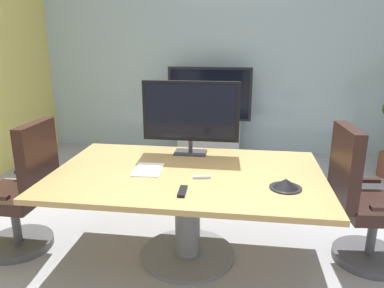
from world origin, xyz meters
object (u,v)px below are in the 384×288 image
wall_display_unit (209,127)px  remote_control (182,191)px  tv_monitor (191,113)px  office_chair_right (363,208)px  conference_phone (286,184)px  conference_table (187,192)px  office_chair_left (23,198)px

wall_display_unit → remote_control: bearing=-87.9°
tv_monitor → remote_control: bearing=-85.4°
office_chair_right → conference_phone: office_chair_right is taller
conference_table → conference_phone: (0.71, -0.22, 0.20)m
wall_display_unit → remote_control: wall_display_unit is taller
conference_table → office_chair_right: bearing=5.6°
tv_monitor → office_chair_left: bearing=-157.4°
conference_table → tv_monitor: tv_monitor is taller
office_chair_left → tv_monitor: tv_monitor is taller
office_chair_left → wall_display_unit: 3.01m
office_chair_right → office_chair_left: bearing=89.8°
wall_display_unit → conference_phone: (0.79, -2.87, 0.32)m
conference_phone → office_chair_right: bearing=28.8°
conference_phone → remote_control: bearing=-166.3°
tv_monitor → wall_display_unit: bearing=91.1°
office_chair_left → conference_phone: 2.08m
wall_display_unit → remote_control: (0.11, -3.04, 0.29)m
tv_monitor → remote_control: (0.07, -0.86, -0.35)m
conference_phone → conference_table: bearing=162.9°
office_chair_right → remote_control: 1.45m
conference_phone → office_chair_left: bearing=175.9°
wall_display_unit → conference_phone: 3.00m
office_chair_left → conference_phone: bearing=86.3°
tv_monitor → office_chair_right: bearing=-13.7°
office_chair_left → office_chair_right: bearing=94.7°
office_chair_right → remote_control: (-1.32, -0.52, 0.28)m
conference_table → conference_phone: conference_phone is taller
tv_monitor → conference_phone: (0.75, -0.69, -0.33)m
wall_display_unit → remote_control: size_ratio=7.71×
tv_monitor → conference_phone: tv_monitor is taller
office_chair_right → tv_monitor: 1.56m
conference_phone → tv_monitor: bearing=137.5°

